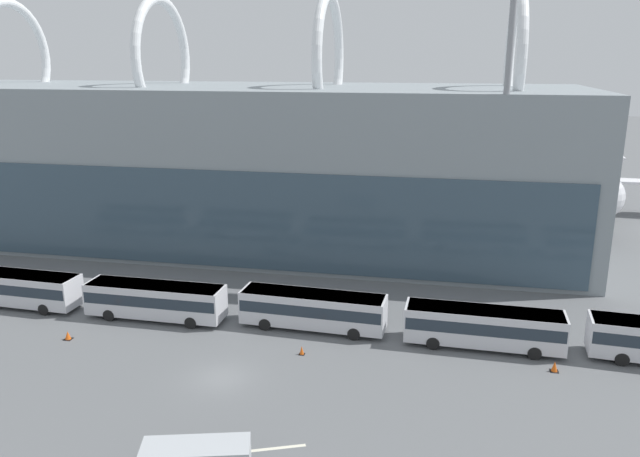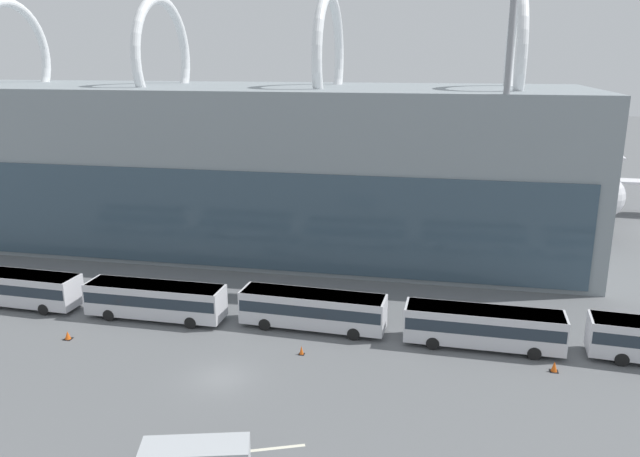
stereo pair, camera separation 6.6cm
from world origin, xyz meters
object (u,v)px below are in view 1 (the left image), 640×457
(airliner_at_gate_far, at_px, (585,174))
(shuttle_bus_1, at_px, (155,299))
(floodlight_mast, at_px, (506,95))
(shuttle_bus_0, at_px, (16,287))
(shuttle_bus_2, at_px, (313,308))
(traffic_cone_1, at_px, (302,350))
(traffic_cone_0, at_px, (68,335))
(shuttle_bus_3, at_px, (484,325))
(airliner_at_gate_near, at_px, (225,177))
(traffic_cone_2, at_px, (555,366))

(airliner_at_gate_far, distance_m, shuttle_bus_1, 63.57)
(airliner_at_gate_far, height_order, floodlight_mast, floodlight_mast)
(shuttle_bus_0, relative_size, shuttle_bus_2, 1.00)
(shuttle_bus_0, height_order, traffic_cone_1, shuttle_bus_0)
(shuttle_bus_0, xyz_separation_m, shuttle_bus_1, (13.41, -0.19, 0.00))
(traffic_cone_0, distance_m, traffic_cone_1, 18.63)
(floodlight_mast, xyz_separation_m, traffic_cone_0, (-33.31, -18.41, -17.83))
(shuttle_bus_0, distance_m, shuttle_bus_3, 40.23)
(shuttle_bus_1, bearing_deg, shuttle_bus_2, 3.56)
(shuttle_bus_0, distance_m, floodlight_mast, 46.66)
(traffic_cone_0, bearing_deg, shuttle_bus_0, 147.49)
(floodlight_mast, distance_m, traffic_cone_1, 28.85)
(traffic_cone_0, bearing_deg, shuttle_bus_1, 45.85)
(shuttle_bus_1, bearing_deg, airliner_at_gate_near, 101.56)
(shuttle_bus_0, xyz_separation_m, traffic_cone_1, (26.99, -4.19, -1.46))
(traffic_cone_1, bearing_deg, shuttle_bus_0, 171.17)
(airliner_at_gate_far, xyz_separation_m, floodlight_mast, (-14.28, -33.81, 12.62))
(traffic_cone_0, xyz_separation_m, traffic_cone_2, (36.64, 2.19, 0.05))
(traffic_cone_1, bearing_deg, shuttle_bus_3, 16.81)
(shuttle_bus_0, distance_m, shuttle_bus_1, 13.41)
(shuttle_bus_0, bearing_deg, traffic_cone_2, -1.68)
(shuttle_bus_0, relative_size, shuttle_bus_1, 1.01)
(shuttle_bus_1, bearing_deg, floodlight_mast, 25.67)
(shuttle_bus_1, height_order, traffic_cone_1, shuttle_bus_1)
(airliner_at_gate_near, xyz_separation_m, shuttle_bus_1, (7.30, -37.61, -3.19))
(airliner_at_gate_far, relative_size, shuttle_bus_0, 3.01)
(shuttle_bus_0, bearing_deg, floodlight_mast, 19.74)
(airliner_at_gate_near, relative_size, traffic_cone_0, 53.74)
(floodlight_mast, distance_m, traffic_cone_2, 24.31)
(shuttle_bus_2, distance_m, traffic_cone_0, 19.39)
(floodlight_mast, height_order, traffic_cone_0, floodlight_mast)
(shuttle_bus_0, bearing_deg, shuttle_bus_1, 1.54)
(shuttle_bus_2, distance_m, floodlight_mast, 25.43)
(floodlight_mast, xyz_separation_m, traffic_cone_1, (-14.71, -17.26, -17.83))
(shuttle_bus_2, bearing_deg, shuttle_bus_3, -0.19)
(airliner_at_gate_far, bearing_deg, shuttle_bus_2, -27.63)
(airliner_at_gate_far, xyz_separation_m, traffic_cone_1, (-28.99, -51.07, -5.21))
(shuttle_bus_3, bearing_deg, floodlight_mast, 85.13)
(airliner_at_gate_near, bearing_deg, shuttle_bus_2, 15.92)
(airliner_at_gate_far, xyz_separation_m, shuttle_bus_0, (-55.98, -46.87, -3.75))
(shuttle_bus_3, xyz_separation_m, traffic_cone_0, (-31.83, -5.16, -1.47))
(shuttle_bus_2, bearing_deg, traffic_cone_2, -8.59)
(shuttle_bus_1, distance_m, traffic_cone_1, 14.23)
(airliner_at_gate_far, xyz_separation_m, traffic_cone_0, (-47.58, -52.22, -5.22))
(shuttle_bus_0, xyz_separation_m, shuttle_bus_3, (40.23, -0.19, 0.00))
(shuttle_bus_3, bearing_deg, airliner_at_gate_near, 133.68)
(traffic_cone_2, bearing_deg, shuttle_bus_0, 175.98)
(traffic_cone_0, relative_size, traffic_cone_1, 0.98)
(shuttle_bus_3, height_order, traffic_cone_1, shuttle_bus_3)
(shuttle_bus_3, relative_size, floodlight_mast, 0.41)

